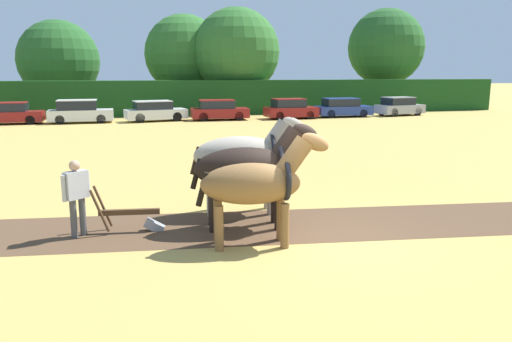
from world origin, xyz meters
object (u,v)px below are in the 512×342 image
tree_far_left (59,60)px  parked_car_center_right (290,109)px  tree_center_left (236,52)px  draft_horse_lead_left (257,183)px  parked_car_center (219,110)px  draft_horse_lead_right (250,168)px  draft_horse_trail_left (244,156)px  parked_car_left (80,112)px  parked_car_right (342,108)px  tree_left (184,54)px  parked_car_center_left (155,111)px  farmer_at_plow (76,193)px  parked_car_far_right (399,107)px  farmer_beside_team (251,163)px  parked_car_far_left (11,114)px  plow (135,217)px  tree_center (386,47)px

tree_far_left → parked_car_center_right: (17.65, -10.51, -3.70)m
tree_center_left → draft_horse_lead_left: bearing=-100.3°
tree_center_left → parked_car_center: tree_center_left is taller
draft_horse_lead_left → draft_horse_lead_right: (0.12, 1.23, 0.08)m
draft_horse_trail_left → draft_horse_lead_right: bearing=-89.7°
parked_car_left → parked_car_right: parked_car_left is taller
tree_left → parked_car_center: tree_left is taller
parked_car_right → parked_car_center_left: bearing=-179.8°
farmer_at_plow → parked_car_center_left: size_ratio=0.37×
parked_car_far_right → draft_horse_lead_right: bearing=-136.3°
farmer_beside_team → parked_car_far_left: bearing=142.8°
tree_far_left → parked_car_right: 24.52m
tree_far_left → parked_car_far_right: 29.03m
draft_horse_lead_left → parked_car_center: size_ratio=0.66×
farmer_beside_team → parked_car_center: bearing=109.2°
farmer_at_plow → draft_horse_lead_left: bearing=28.1°
parked_car_left → parked_car_far_right: (24.50, 0.22, -0.04)m
draft_horse_lead_right → parked_car_center: size_ratio=0.70×
draft_horse_trail_left → parked_car_far_left: 27.10m
tree_left → draft_horse_lead_right: (-1.88, -35.84, -3.64)m
parked_car_center_left → plow: bearing=-104.7°
tree_center_left → parked_car_far_left: tree_center_left is taller
parked_car_far_left → parked_car_right: (24.05, -0.08, -0.00)m
draft_horse_lead_right → parked_car_far_left: bearing=118.8°
parked_car_far_right → tree_center: bearing=59.8°
parked_car_center_right → plow: bearing=-117.8°
farmer_beside_team → parked_car_center_right: (8.01, 22.18, -0.17)m
tree_far_left → parked_car_center_left: size_ratio=1.73×
parked_car_right → tree_center: bearing=46.2°
parked_car_left → parked_car_center_right: size_ratio=1.10×
parked_car_center_left → parked_car_far_right: (19.39, 0.24, 0.01)m
tree_center_left → parked_car_center_left: (-7.38, -7.27, -4.49)m
tree_left → parked_car_right: (11.32, -9.93, -4.32)m
draft_horse_lead_right → plow: 2.79m
plow → draft_horse_trail_left: bearing=25.6°
draft_horse_lead_left → farmer_beside_team: draft_horse_lead_left is taller
farmer_at_plow → plow: bearing=53.7°
tree_center_left → draft_horse_lead_left: tree_center_left is taller
parked_car_far_left → farmer_at_plow: bearing=-77.0°
parked_car_left → tree_left: bearing=49.0°
plow → parked_car_center_right: size_ratio=0.41×
farmer_at_plow → farmer_beside_team: 5.41m
parked_car_center_left → parked_car_right: 14.44m
draft_horse_lead_right → draft_horse_trail_left: 1.24m
plow → parked_car_center: parked_car_center is taller
parked_car_center_right → parked_car_far_right: 9.41m
farmer_at_plow → parked_car_left: (-2.60, 25.58, -0.22)m
tree_center_left → draft_horse_trail_left: size_ratio=3.05×
parked_car_far_left → draft_horse_trail_left: bearing=-68.4°
draft_horse_trail_left → parked_car_far_right: (18.01, 24.75, -0.74)m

